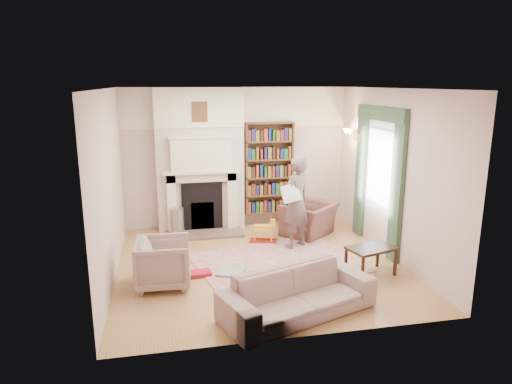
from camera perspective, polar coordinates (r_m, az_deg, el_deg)
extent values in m
plane|color=olive|center=(7.55, 0.38, -8.96)|extent=(4.50, 4.50, 0.00)
plane|color=white|center=(6.97, 0.42, 12.81)|extent=(4.50, 4.50, 0.00)
plane|color=beige|center=(9.31, -2.47, 4.33)|extent=(4.50, 0.00, 4.50)
plane|color=beige|center=(5.02, 5.73, -3.78)|extent=(4.50, 0.00, 4.50)
plane|color=beige|center=(7.03, -17.85, 0.65)|extent=(0.00, 4.50, 4.50)
plane|color=beige|center=(7.90, 16.59, 2.11)|extent=(0.00, 4.50, 4.50)
cube|color=beige|center=(9.05, -7.00, 3.97)|extent=(1.70, 0.35, 2.80)
cube|color=silver|center=(8.80, -6.81, 2.52)|extent=(1.47, 0.24, 0.05)
cube|color=black|center=(9.05, -6.74, -1.85)|extent=(0.80, 0.06, 0.96)
cube|color=silver|center=(8.76, -6.89, 4.69)|extent=(1.15, 0.18, 0.62)
cube|color=brown|center=(9.34, 1.61, 2.97)|extent=(1.00, 0.24, 1.85)
cube|color=silver|center=(8.23, 15.23, 3.00)|extent=(0.02, 0.90, 1.30)
cube|color=#314C34|center=(7.66, 17.20, 0.19)|extent=(0.07, 0.32, 2.40)
cube|color=#314C34|center=(8.88, 12.93, 2.24)|extent=(0.07, 0.32, 2.40)
cube|color=#314C34|center=(8.10, 15.35, 9.47)|extent=(0.09, 1.70, 0.24)
cube|color=#C6B096|center=(7.59, 2.56, -8.78)|extent=(2.90, 2.46, 0.01)
imported|color=#432A24|center=(8.89, 6.64, -3.40)|extent=(1.27, 1.25, 0.62)
imported|color=#A69E89|center=(6.80, -11.51, -8.66)|extent=(0.81, 0.79, 0.71)
imported|color=#BCAA9B|center=(5.94, 5.26, -12.46)|extent=(2.15, 1.41, 0.58)
imported|color=#5E4F4B|center=(8.07, 5.02, -1.29)|extent=(0.72, 0.65, 1.66)
cube|color=silver|center=(7.79, 4.41, -0.16)|extent=(0.43, 0.33, 0.29)
cylinder|color=#9A9BA1|center=(8.90, -9.74, -3.72)|extent=(0.27, 0.27, 0.55)
cube|color=#D6D64B|center=(7.19, -3.17, -9.95)|extent=(0.51, 0.51, 0.03)
cube|color=#AB1324|center=(7.16, -6.98, -10.04)|extent=(0.35, 0.26, 0.05)
cube|color=red|center=(7.01, 1.48, -10.63)|extent=(0.29, 0.30, 0.02)
cube|color=red|center=(7.24, 2.29, -9.80)|extent=(0.30, 0.28, 0.02)
cube|color=red|center=(7.27, 4.96, -9.75)|extent=(0.30, 0.28, 0.02)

